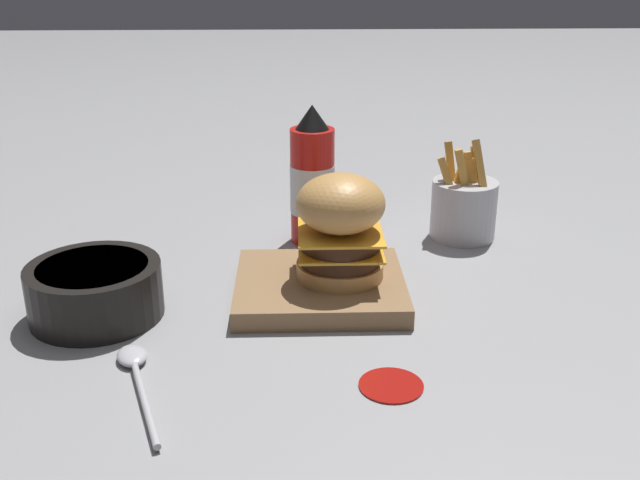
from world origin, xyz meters
TOP-DOWN VIEW (x-y plane):
  - ground_plane at (0.00, 0.00)m, footprint 6.00×6.00m
  - serving_board at (-0.02, 0.05)m, footprint 0.21×0.19m
  - burger at (-0.00, 0.06)m, footprint 0.11×0.11m
  - ketchup_bottle at (-0.03, 0.24)m, footprint 0.06×0.06m
  - fries_basket at (0.19, 0.24)m, footprint 0.10×0.10m
  - side_bowl at (-0.29, 0.01)m, footprint 0.15×0.15m
  - spoon at (-0.22, -0.12)m, footprint 0.08×0.18m
  - ketchup_puddle at (0.04, -0.15)m, footprint 0.06×0.06m

SIDE VIEW (x-z plane):
  - ground_plane at x=0.00m, z-range 0.00..0.00m
  - ketchup_puddle at x=0.04m, z-range 0.00..0.00m
  - spoon at x=-0.22m, z-range 0.00..0.01m
  - serving_board at x=-0.02m, z-range 0.00..0.02m
  - side_bowl at x=-0.29m, z-range 0.00..0.07m
  - fries_basket at x=0.19m, z-range -0.03..0.12m
  - ketchup_bottle at x=-0.03m, z-range -0.01..0.19m
  - burger at x=0.00m, z-range 0.03..0.16m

